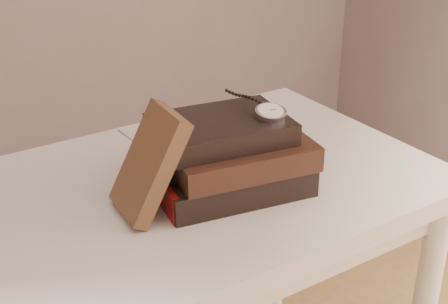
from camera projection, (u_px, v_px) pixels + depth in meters
table at (173, 230)px, 1.20m from camera, size 1.00×0.60×0.75m
book_stack at (230, 157)px, 1.13m from camera, size 0.30×0.23×0.13m
journal at (149, 163)px, 1.05m from camera, size 0.12×0.13×0.18m
pocket_watch at (268, 111)px, 1.11m from camera, size 0.06×0.16×0.02m
eyeglasses at (162, 139)px, 1.16m from camera, size 0.13×0.15×0.05m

